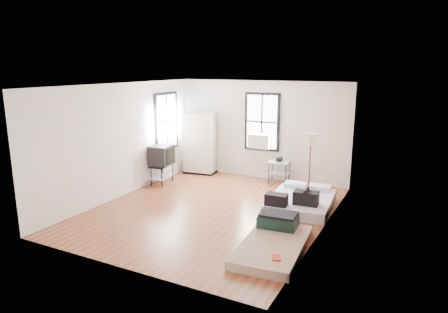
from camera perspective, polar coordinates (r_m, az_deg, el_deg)
The scene contains 8 objects.
ground at distance 9.16m, azimuth -1.75°, elevation -7.62°, with size 6.00×6.00×0.00m, color brown.
room_shell at distance 8.91m, azimuth 0.61°, elevation 3.39°, with size 5.02×6.02×2.80m.
mattress_main at distance 9.41m, azimuth 10.87°, elevation -6.24°, with size 1.51×1.96×0.60m.
mattress_bare at distance 7.44m, azimuth 7.20°, elevation -11.67°, with size 1.21×2.07×0.43m.
wardrobe at distance 12.03m, azimuth -3.48°, elevation 1.89°, with size 1.00×0.66×1.84m.
side_table at distance 11.15m, azimuth 7.87°, elevation -1.29°, with size 0.59×0.49×0.73m.
floor_lamp at distance 9.56m, azimuth 12.29°, elevation 1.78°, with size 0.35×0.35×1.65m.
tv_stand at distance 11.04m, azimuth -8.90°, elevation 0.02°, with size 0.61×0.82×1.08m.
Camera 1 is at (4.16, -7.50, 3.21)m, focal length 32.00 mm.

